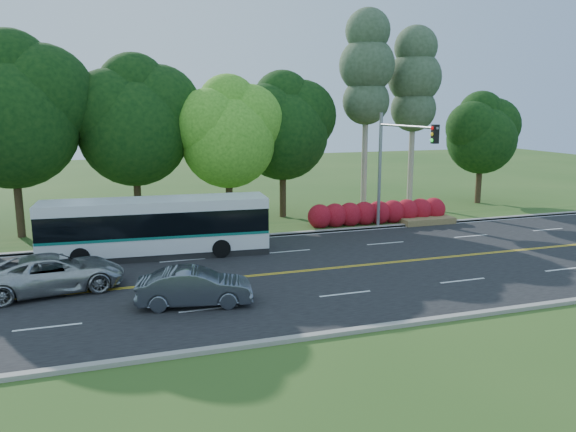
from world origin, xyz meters
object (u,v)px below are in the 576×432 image
object	(u,v)px
traffic_signal	(396,154)
sedan	(195,287)
transit_bus	(156,228)
suv	(54,273)

from	to	relation	value
traffic_signal	sedan	bearing A→B (deg)	-147.22
transit_bus	sedan	bearing A→B (deg)	-80.87
traffic_signal	suv	bearing A→B (deg)	-164.78
traffic_signal	transit_bus	xyz separation A→B (m)	(-13.59, -0.65, -3.23)
transit_bus	sedan	world-z (taller)	transit_bus
traffic_signal	suv	xyz separation A→B (m)	(-18.02, -4.90, -3.89)
transit_bus	sedan	size ratio (longest dim) A/B	2.59
sedan	suv	distance (m)	6.16
traffic_signal	sedan	world-z (taller)	traffic_signal
traffic_signal	suv	world-z (taller)	traffic_signal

